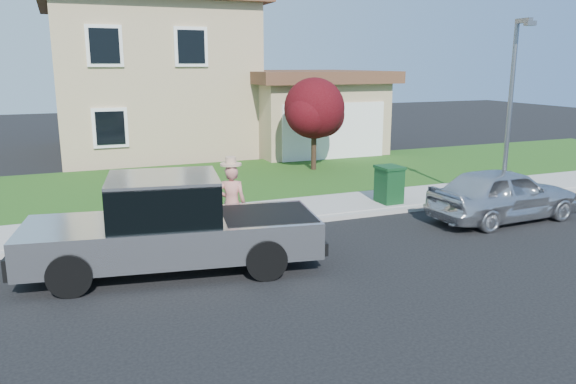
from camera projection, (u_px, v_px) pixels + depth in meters
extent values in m
plane|color=black|center=(288.00, 270.00, 11.08)|extent=(80.00, 80.00, 0.00)
cube|color=gray|center=(282.00, 224.00, 14.06)|extent=(40.00, 0.20, 0.12)
cube|color=gray|center=(267.00, 212.00, 15.04)|extent=(40.00, 2.00, 0.15)
cube|color=#1E3F12|center=(222.00, 181.00, 19.11)|extent=(40.00, 7.00, 0.10)
cube|color=tan|center=(149.00, 81.00, 25.71)|extent=(8.00, 9.00, 6.40)
cube|color=tan|center=(305.00, 116.00, 25.75)|extent=(5.50, 6.00, 3.20)
cube|color=white|center=(334.00, 131.00, 23.10)|extent=(4.60, 0.12, 2.30)
cube|color=#4C2D1E|center=(145.00, 3.00, 24.95)|extent=(8.80, 9.80, 0.50)
cube|color=#4C2D1E|center=(305.00, 76.00, 25.34)|extent=(6.20, 6.80, 0.50)
cube|color=white|center=(104.00, 46.00, 20.49)|extent=(1.30, 0.10, 1.50)
cube|color=white|center=(191.00, 47.00, 21.66)|extent=(1.30, 0.10, 1.50)
cube|color=black|center=(110.00, 128.00, 21.16)|extent=(1.30, 0.10, 1.50)
cylinder|color=black|center=(70.00, 275.00, 9.77)|extent=(0.82, 0.41, 0.78)
cylinder|color=black|center=(83.00, 243.00, 11.48)|extent=(0.82, 0.41, 0.78)
cylinder|color=black|center=(266.00, 259.00, 10.53)|extent=(0.82, 0.41, 0.78)
cylinder|color=black|center=(251.00, 232.00, 12.24)|extent=(0.82, 0.41, 0.78)
cube|color=#ADAEB4|center=(173.00, 237.00, 10.95)|extent=(5.83, 2.82, 0.71)
cube|color=black|center=(164.00, 200.00, 10.75)|extent=(2.32, 2.13, 0.83)
cube|color=#ADAEB4|center=(163.00, 178.00, 10.66)|extent=(2.32, 2.13, 0.08)
cube|color=black|center=(267.00, 215.00, 11.29)|extent=(2.01, 1.93, 0.06)
cube|color=black|center=(18.00, 254.00, 10.37)|extent=(0.41, 1.86, 0.39)
cube|color=black|center=(313.00, 236.00, 11.61)|extent=(0.41, 1.86, 0.25)
cube|color=black|center=(125.00, 195.00, 11.61)|extent=(0.15, 0.23, 0.18)
imported|color=tan|center=(232.00, 204.00, 12.63)|extent=(0.77, 0.65, 1.79)
cylinder|color=tan|center=(231.00, 164.00, 12.43)|extent=(0.48, 0.48, 0.05)
cylinder|color=tan|center=(231.00, 161.00, 12.41)|extent=(0.24, 0.24, 0.17)
imported|color=#B8BAC0|center=(503.00, 194.00, 14.44)|extent=(4.17, 1.83, 1.40)
cylinder|color=black|center=(314.00, 149.00, 20.83)|extent=(0.19, 0.19, 1.55)
sphere|color=#430E13|center=(314.00, 108.00, 20.49)|extent=(2.22, 2.22, 2.22)
sphere|color=#430E13|center=(323.00, 115.00, 21.00)|extent=(1.64, 1.64, 1.64)
sphere|color=#430E13|center=(308.00, 115.00, 20.13)|extent=(1.55, 1.55, 1.55)
cube|color=#0E3618|center=(389.00, 186.00, 15.73)|extent=(0.60, 0.69, 0.96)
cube|color=#0E3618|center=(390.00, 167.00, 15.61)|extent=(0.66, 0.75, 0.08)
cylinder|color=slate|center=(509.00, 120.00, 14.95)|extent=(0.12, 0.12, 5.03)
cube|color=slate|center=(524.00, 21.00, 14.15)|extent=(0.19, 0.56, 0.12)
cube|color=slate|center=(530.00, 23.00, 13.93)|extent=(0.27, 0.21, 0.12)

